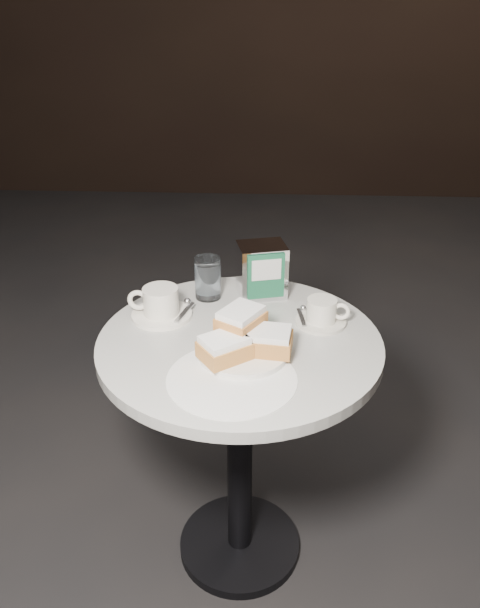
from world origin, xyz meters
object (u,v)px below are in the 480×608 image
water_glass_left (208,278)px  water_glass_right (263,278)px  cafe_table (240,403)px  napkin_dispenser (262,270)px  coffee_cup_left (161,304)px  beignet_plate (244,341)px  coffee_cup_right (322,313)px

water_glass_left → water_glass_right: (0.15, 0.02, -0.00)m
cafe_table → water_glass_right: (0.05, 0.24, 0.25)m
cafe_table → water_glass_right: 0.35m
water_glass_right → napkin_dispenser: napkin_dispenser is taller
coffee_cup_left → water_glass_right: (0.26, 0.14, 0.02)m
beignet_plate → water_glass_left: size_ratio=2.29×
cafe_table → napkin_dispenser: bearing=78.4°
beignet_plate → water_glass_left: (-0.11, 0.29, 0.02)m
coffee_cup_left → coffee_cup_right: 0.42m
beignet_plate → coffee_cup_left: beignet_plate is taller
water_glass_left → napkin_dispenser: napkin_dispenser is taller
coffee_cup_right → water_glass_left: 0.33m
water_glass_left → water_glass_right: water_glass_left is taller
coffee_cup_left → cafe_table: bearing=-24.9°
beignet_plate → water_glass_right: water_glass_right is taller
water_glass_left → beignet_plate: bearing=-68.9°
water_glass_left → water_glass_right: bearing=7.3°
coffee_cup_left → coffee_cup_right: bearing=-1.5°
cafe_table → coffee_cup_right: coffee_cup_right is taller
coffee_cup_left → napkin_dispenser: size_ratio=1.14×
napkin_dispenser → cafe_table: bearing=-115.3°
cafe_table → coffee_cup_left: size_ratio=4.41×
water_glass_left → napkin_dispenser: bearing=8.7°
coffee_cup_right → water_glass_left: size_ratio=1.26×
cafe_table → beignet_plate: bearing=-79.2°
cafe_table → beignet_plate: beignet_plate is taller
coffee_cup_left → coffee_cup_right: coffee_cup_left is taller
cafe_table → coffee_cup_right: 0.32m
coffee_cup_left → coffee_cup_right: (0.42, -0.01, -0.01)m
cafe_table → coffee_cup_left: (-0.21, 0.10, 0.23)m
water_glass_left → napkin_dispenser: size_ratio=0.79×
coffee_cup_left → water_glass_left: 0.16m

